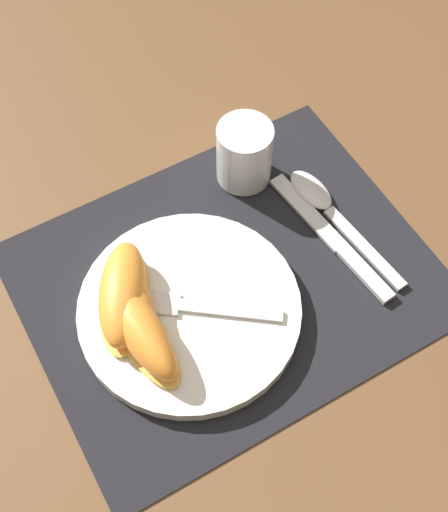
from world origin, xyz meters
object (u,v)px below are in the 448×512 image
at_px(spoon, 325,205).
at_px(citrus_wedge_2, 139,323).
at_px(citrus_wedge_3, 142,334).
at_px(knife, 333,239).
at_px(citrus_wedge_0, 123,295).
at_px(fork, 186,306).
at_px(citrus_wedge_1, 138,313).
at_px(plate, 189,310).
at_px(juice_glass, 244,156).

relative_size(spoon, citrus_wedge_2, 1.52).
bearing_deg(citrus_wedge_3, citrus_wedge_2, 77.88).
relative_size(knife, citrus_wedge_0, 1.48).
xyz_separation_m(fork, citrus_wedge_3, (-0.06, -0.01, 0.02)).
relative_size(knife, citrus_wedge_1, 1.50).
height_order(knife, spoon, spoon).
bearing_deg(citrus_wedge_0, fork, -33.21).
relative_size(plate, citrus_wedge_0, 1.74).
height_order(spoon, fork, fork).
height_order(plate, citrus_wedge_2, citrus_wedge_2).
bearing_deg(citrus_wedge_2, fork, 1.28).
bearing_deg(knife, fork, 179.74).
relative_size(spoon, citrus_wedge_0, 1.41).
xyz_separation_m(citrus_wedge_0, citrus_wedge_2, (-0.00, -0.04, -0.00)).
height_order(plate, citrus_wedge_3, citrus_wedge_3).
bearing_deg(citrus_wedge_1, juice_glass, 31.20).
height_order(juice_glass, citrus_wedge_2, juice_glass).
xyz_separation_m(juice_glass, citrus_wedge_3, (-0.21, -0.15, -0.00)).
relative_size(knife, citrus_wedge_2, 1.59).
relative_size(knife, spoon, 1.05).
bearing_deg(citrus_wedge_0, citrus_wedge_3, -93.53).
relative_size(fork, citrus_wedge_0, 1.12).
distance_m(plate, citrus_wedge_0, 0.07).
distance_m(spoon, citrus_wedge_2, 0.27).
bearing_deg(citrus_wedge_2, plate, 0.08).
xyz_separation_m(juice_glass, citrus_wedge_1, (-0.20, -0.12, -0.00)).
bearing_deg(citrus_wedge_0, knife, -8.49).
height_order(plate, citrus_wedge_0, citrus_wedge_0).
height_order(juice_glass, knife, juice_glass).
height_order(citrus_wedge_1, citrus_wedge_2, citrus_wedge_2).
bearing_deg(citrus_wedge_3, juice_glass, 35.11).
bearing_deg(fork, spoon, 11.62).
height_order(knife, citrus_wedge_1, citrus_wedge_1).
height_order(fork, citrus_wedge_2, citrus_wedge_2).
distance_m(plate, citrus_wedge_2, 0.06).
relative_size(citrus_wedge_0, citrus_wedge_2, 1.07).
distance_m(knife, citrus_wedge_2, 0.25).
bearing_deg(knife, plate, -179.91).
xyz_separation_m(juice_glass, knife, (0.04, -0.13, -0.03)).
xyz_separation_m(spoon, citrus_wedge_2, (-0.26, -0.04, 0.03)).
bearing_deg(citrus_wedge_3, spoon, 11.96).
bearing_deg(citrus_wedge_0, juice_glass, 25.32).
relative_size(plate, knife, 1.17).
xyz_separation_m(plate, citrus_wedge_2, (-0.06, -0.00, 0.03)).
xyz_separation_m(citrus_wedge_1, citrus_wedge_2, (-0.00, -0.01, 0.00)).
distance_m(plate, citrus_wedge_3, 0.07).
xyz_separation_m(knife, citrus_wedge_2, (-0.25, -0.00, 0.03)).
xyz_separation_m(juice_glass, citrus_wedge_2, (-0.20, -0.13, -0.00)).
relative_size(juice_glass, fork, 0.52).
bearing_deg(juice_glass, citrus_wedge_2, -146.88).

